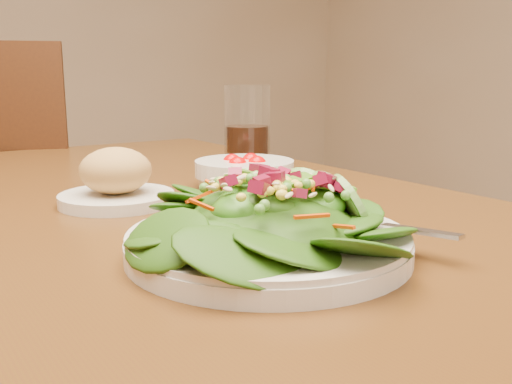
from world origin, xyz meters
The scene contains 5 objects.
dining_table centered at (0.00, 0.00, 0.65)m, with size 0.90×1.40×0.75m.
salad_plate centered at (0.06, -0.22, 0.78)m, with size 0.27×0.27×0.08m.
bread_plate centered at (0.01, 0.06, 0.78)m, with size 0.15×0.15×0.08m.
tomato_bowl centered at (0.21, 0.06, 0.77)m, with size 0.15×0.15×0.05m.
drinking_glass centered at (0.33, 0.23, 0.81)m, with size 0.08×0.08×0.15m.
Camera 1 is at (-0.25, -0.64, 0.92)m, focal length 40.00 mm.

